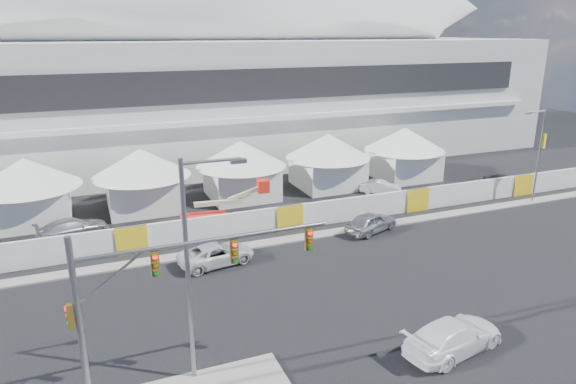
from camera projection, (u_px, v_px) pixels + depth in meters
name	position (u px, v px, depth m)	size (l,w,h in m)	color
ground	(287.00, 345.00, 25.73)	(160.00, 160.00, 0.00)	black
far_curb	(449.00, 214.00, 43.90)	(80.00, 1.20, 0.12)	gray
stadium	(227.00, 79.00, 62.70)	(80.00, 24.80, 21.98)	silver
tent_row	(193.00, 169.00, 46.19)	(53.40, 8.40, 5.40)	white
hoarding_fence	(289.00, 218.00, 40.40)	(70.00, 0.25, 2.00)	white
scaffold_tower	(495.00, 98.00, 72.17)	(4.40, 4.40, 12.00)	#595B60
sedan_silver	(371.00, 222.00, 40.02)	(4.66, 1.87, 1.59)	#A7A6AB
pickup_curb	(216.00, 254.00, 34.49)	(5.16, 2.38, 1.43)	silver
pickup_near	(454.00, 336.00, 25.09)	(5.60, 2.28, 1.63)	white
lot_car_a	(381.00, 187.00, 49.50)	(3.88, 1.35, 1.28)	silver
lot_car_b	(503.00, 180.00, 51.91)	(3.76, 1.51, 1.28)	black
lot_car_c	(73.00, 228.00, 38.90)	(5.22, 2.12, 1.51)	#AFAFB4
traffic_mast	(138.00, 308.00, 20.49)	(10.81, 0.76, 7.77)	slate
streetlight_median	(193.00, 257.00, 21.59)	(2.80, 0.28, 10.13)	slate
streetlight_curb	(538.00, 149.00, 45.70)	(2.54, 0.57, 8.57)	gray
boom_lift	(212.00, 215.00, 40.95)	(7.26, 2.04, 3.64)	red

